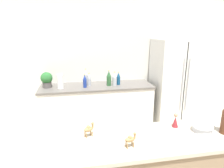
{
  "coord_description": "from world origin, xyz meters",
  "views": [
    {
      "loc": [
        -0.67,
        -1.1,
        1.89
      ],
      "look_at": [
        -0.21,
        1.39,
        1.2
      ],
      "focal_mm": 32.0,
      "sensor_mm": 36.0,
      "label": 1
    }
  ],
  "objects_px": {
    "paper_towel_roll": "(60,81)",
    "fruit_bowl": "(202,128)",
    "wise_man_figurine_crimson": "(175,121)",
    "potted_plant": "(47,79)",
    "back_bottle_3": "(86,77)",
    "back_bottle_1": "(109,78)",
    "back_bottle_2": "(89,80)",
    "back_bottle_5": "(85,81)",
    "camel_figurine": "(89,129)",
    "back_bottle_4": "(118,79)",
    "camel_figurine_second": "(130,139)",
    "back_bottle_0": "(115,79)",
    "refrigerator": "(175,84)"
  },
  "relations": [
    {
      "from": "paper_towel_roll",
      "to": "fruit_bowl",
      "type": "distance_m",
      "value": 2.38
    },
    {
      "from": "fruit_bowl",
      "to": "wise_man_figurine_crimson",
      "type": "relative_size",
      "value": 1.34
    },
    {
      "from": "fruit_bowl",
      "to": "potted_plant",
      "type": "bearing_deg",
      "value": 129.48
    },
    {
      "from": "paper_towel_roll",
      "to": "back_bottle_3",
      "type": "distance_m",
      "value": 0.48
    },
    {
      "from": "back_bottle_1",
      "to": "back_bottle_3",
      "type": "height_order",
      "value": "back_bottle_3"
    },
    {
      "from": "back_bottle_2",
      "to": "back_bottle_3",
      "type": "relative_size",
      "value": 0.78
    },
    {
      "from": "back_bottle_5",
      "to": "fruit_bowl",
      "type": "xyz_separation_m",
      "value": [
        1.0,
        -1.89,
        -0.02
      ]
    },
    {
      "from": "potted_plant",
      "to": "fruit_bowl",
      "type": "xyz_separation_m",
      "value": [
        1.65,
        -2.01,
        -0.06
      ]
    },
    {
      "from": "fruit_bowl",
      "to": "camel_figurine",
      "type": "xyz_separation_m",
      "value": [
        -1.06,
        0.1,
        0.04
      ]
    },
    {
      "from": "back_bottle_4",
      "to": "wise_man_figurine_crimson",
      "type": "bearing_deg",
      "value": -84.78
    },
    {
      "from": "back_bottle_2",
      "to": "back_bottle_4",
      "type": "xyz_separation_m",
      "value": [
        0.54,
        -0.02,
        0.0
      ]
    },
    {
      "from": "back_bottle_4",
      "to": "back_bottle_5",
      "type": "relative_size",
      "value": 1.02
    },
    {
      "from": "camel_figurine_second",
      "to": "wise_man_figurine_crimson",
      "type": "xyz_separation_m",
      "value": [
        0.53,
        0.26,
        -0.01
      ]
    },
    {
      "from": "back_bottle_1",
      "to": "camel_figurine_second",
      "type": "xyz_separation_m",
      "value": [
        -0.18,
        -2.07,
        -0.01
      ]
    },
    {
      "from": "paper_towel_roll",
      "to": "back_bottle_1",
      "type": "xyz_separation_m",
      "value": [
        0.85,
        0.03,
        0.01
      ]
    },
    {
      "from": "potted_plant",
      "to": "back_bottle_4",
      "type": "height_order",
      "value": "potted_plant"
    },
    {
      "from": "back_bottle_4",
      "to": "back_bottle_5",
      "type": "distance_m",
      "value": 0.62
    },
    {
      "from": "back_bottle_4",
      "to": "wise_man_figurine_crimson",
      "type": "xyz_separation_m",
      "value": [
        0.17,
        -1.84,
        0.0
      ]
    },
    {
      "from": "paper_towel_roll",
      "to": "fruit_bowl",
      "type": "bearing_deg",
      "value": -53.36
    },
    {
      "from": "back_bottle_1",
      "to": "camel_figurine_second",
      "type": "height_order",
      "value": "back_bottle_1"
    },
    {
      "from": "potted_plant",
      "to": "camel_figurine",
      "type": "distance_m",
      "value": 2.0
    },
    {
      "from": "back_bottle_0",
      "to": "back_bottle_4",
      "type": "relative_size",
      "value": 1.06
    },
    {
      "from": "back_bottle_2",
      "to": "back_bottle_0",
      "type": "bearing_deg",
      "value": -7.25
    },
    {
      "from": "back_bottle_0",
      "to": "fruit_bowl",
      "type": "bearing_deg",
      "value": -76.58
    },
    {
      "from": "camel_figurine",
      "to": "back_bottle_2",
      "type": "bearing_deg",
      "value": 85.62
    },
    {
      "from": "fruit_bowl",
      "to": "refrigerator",
      "type": "bearing_deg",
      "value": 69.0
    },
    {
      "from": "back_bottle_1",
      "to": "camel_figurine",
      "type": "xyz_separation_m",
      "value": [
        -0.5,
        -1.84,
        -0.0
      ]
    },
    {
      "from": "fruit_bowl",
      "to": "camel_figurine_second",
      "type": "height_order",
      "value": "camel_figurine_second"
    },
    {
      "from": "refrigerator",
      "to": "back_bottle_3",
      "type": "relative_size",
      "value": 5.84
    },
    {
      "from": "back_bottle_3",
      "to": "back_bottle_2",
      "type": "bearing_deg",
      "value": -57.58
    },
    {
      "from": "wise_man_figurine_crimson",
      "to": "back_bottle_1",
      "type": "bearing_deg",
      "value": 100.97
    },
    {
      "from": "refrigerator",
      "to": "back_bottle_3",
      "type": "bearing_deg",
      "value": 175.22
    },
    {
      "from": "paper_towel_roll",
      "to": "back_bottle_5",
      "type": "height_order",
      "value": "paper_towel_roll"
    },
    {
      "from": "potted_plant",
      "to": "wise_man_figurine_crimson",
      "type": "relative_size",
      "value": 1.91
    },
    {
      "from": "back_bottle_3",
      "to": "fruit_bowl",
      "type": "distance_m",
      "value": 2.29
    },
    {
      "from": "back_bottle_3",
      "to": "wise_man_figurine_crimson",
      "type": "height_order",
      "value": "back_bottle_3"
    },
    {
      "from": "back_bottle_2",
      "to": "wise_man_figurine_crimson",
      "type": "xyz_separation_m",
      "value": [
        0.7,
        -1.86,
        0.01
      ]
    },
    {
      "from": "back_bottle_1",
      "to": "back_bottle_0",
      "type": "bearing_deg",
      "value": -5.84
    },
    {
      "from": "back_bottle_3",
      "to": "refrigerator",
      "type": "bearing_deg",
      "value": -4.78
    },
    {
      "from": "back_bottle_4",
      "to": "back_bottle_5",
      "type": "height_order",
      "value": "back_bottle_4"
    },
    {
      "from": "paper_towel_roll",
      "to": "potted_plant",
      "type": "bearing_deg",
      "value": 156.87
    },
    {
      "from": "potted_plant",
      "to": "refrigerator",
      "type": "bearing_deg",
      "value": -1.88
    },
    {
      "from": "potted_plant",
      "to": "fruit_bowl",
      "type": "relative_size",
      "value": 1.42
    },
    {
      "from": "back_bottle_3",
      "to": "wise_man_figurine_crimson",
      "type": "relative_size",
      "value": 2.06
    },
    {
      "from": "refrigerator",
      "to": "back_bottle_2",
      "type": "relative_size",
      "value": 7.45
    },
    {
      "from": "potted_plant",
      "to": "back_bottle_2",
      "type": "xyz_separation_m",
      "value": [
        0.74,
        -0.02,
        -0.04
      ]
    },
    {
      "from": "refrigerator",
      "to": "paper_towel_roll",
      "type": "xyz_separation_m",
      "value": [
        -2.16,
        -0.02,
        0.17
      ]
    },
    {
      "from": "back_bottle_2",
      "to": "back_bottle_5",
      "type": "relative_size",
      "value": 1.0
    },
    {
      "from": "wise_man_figurine_crimson",
      "to": "camel_figurine_second",
      "type": "bearing_deg",
      "value": -153.85
    },
    {
      "from": "refrigerator",
      "to": "back_bottle_3",
      "type": "height_order",
      "value": "refrigerator"
    }
  ]
}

